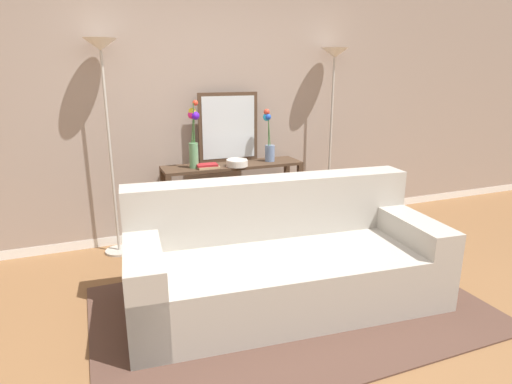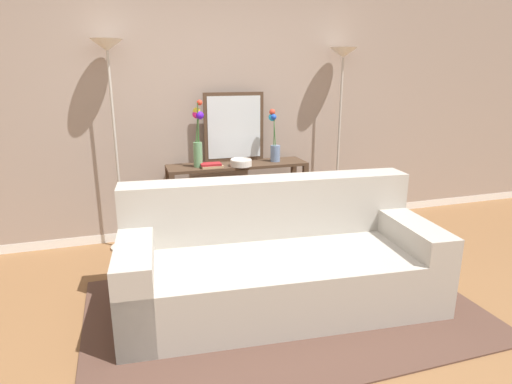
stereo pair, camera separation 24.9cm
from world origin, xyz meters
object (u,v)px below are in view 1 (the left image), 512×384
(couch, at_px, (283,261))
(vase_short_flowers, at_px, (269,141))
(wall_mirror, at_px, (228,127))
(vase_tall_flowers, at_px, (194,137))
(floor_lamp_left, at_px, (104,89))
(floor_lamp_right, at_px, (333,88))
(console_table, at_px, (233,187))
(fruit_bowl, at_px, (237,163))
(book_row_under_console, at_px, (192,239))
(book_stack, at_px, (207,166))

(couch, height_order, vase_short_flowers, vase_short_flowers)
(wall_mirror, bearing_deg, vase_tall_flowers, -157.34)
(floor_lamp_left, distance_m, floor_lamp_right, 2.29)
(console_table, xyz_separation_m, fruit_bowl, (0.01, -0.11, 0.27))
(wall_mirror, relative_size, book_row_under_console, 2.56)
(book_stack, bearing_deg, wall_mirror, 38.42)
(floor_lamp_right, relative_size, vase_tall_flowers, 3.02)
(floor_lamp_right, relative_size, wall_mirror, 2.78)
(wall_mirror, xyz_separation_m, vase_short_flowers, (0.38, -0.15, -0.13))
(floor_lamp_right, distance_m, vase_tall_flowers, 1.60)
(couch, height_order, vase_tall_flowers, vase_tall_flowers)
(floor_lamp_right, xyz_separation_m, wall_mirror, (-1.15, 0.07, -0.37))
(floor_lamp_right, bearing_deg, floor_lamp_left, -180.00)
(console_table, bearing_deg, vase_short_flowers, -0.59)
(vase_short_flowers, relative_size, book_stack, 2.49)
(wall_mirror, height_order, book_stack, wall_mirror)
(book_stack, height_order, book_row_under_console, book_stack)
(book_row_under_console, bearing_deg, floor_lamp_left, 173.28)
(console_table, height_order, vase_tall_flowers, vase_tall_flowers)
(vase_tall_flowers, distance_m, book_stack, 0.30)
(book_stack, bearing_deg, fruit_bowl, -5.08)
(floor_lamp_left, bearing_deg, wall_mirror, 3.26)
(wall_mirror, xyz_separation_m, fruit_bowl, (-0.00, -0.26, -0.31))
(couch, xyz_separation_m, console_table, (0.05, 1.29, 0.24))
(floor_lamp_right, relative_size, fruit_bowl, 9.09)
(couch, xyz_separation_m, floor_lamp_left, (-1.08, 1.37, 1.22))
(vase_tall_flowers, bearing_deg, book_row_under_console, 158.48)
(floor_lamp_right, bearing_deg, console_table, -175.93)
(console_table, xyz_separation_m, wall_mirror, (0.01, 0.15, 0.58))
(fruit_bowl, bearing_deg, wall_mirror, 89.00)
(console_table, height_order, floor_lamp_left, floor_lamp_left)
(floor_lamp_right, height_order, vase_tall_flowers, floor_lamp_right)
(vase_tall_flowers, bearing_deg, wall_mirror, 22.66)
(wall_mirror, bearing_deg, couch, -92.37)
(wall_mirror, bearing_deg, floor_lamp_left, -176.74)
(console_table, distance_m, vase_tall_flowers, 0.66)
(floor_lamp_right, height_order, wall_mirror, floor_lamp_right)
(fruit_bowl, bearing_deg, book_stack, 174.92)
(vase_short_flowers, xyz_separation_m, book_row_under_console, (-0.82, 0.00, -0.94))
(floor_lamp_right, distance_m, vase_short_flowers, 0.92)
(couch, height_order, fruit_bowl, couch)
(floor_lamp_left, height_order, fruit_bowl, floor_lamp_left)
(fruit_bowl, bearing_deg, console_table, 92.87)
(floor_lamp_left, height_order, book_row_under_console, floor_lamp_left)
(couch, xyz_separation_m, vase_short_flowers, (0.43, 1.29, 0.69))
(fruit_bowl, relative_size, book_row_under_console, 0.78)
(vase_tall_flowers, distance_m, book_row_under_console, 1.02)
(wall_mirror, relative_size, book_stack, 3.25)
(book_stack, bearing_deg, vase_short_flowers, 6.83)
(vase_tall_flowers, distance_m, fruit_bowl, 0.48)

